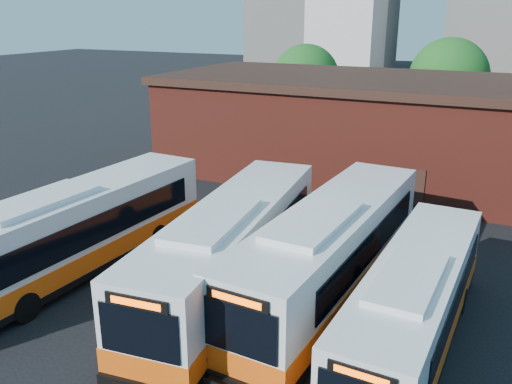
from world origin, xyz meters
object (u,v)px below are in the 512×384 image
at_px(bus_mideast, 330,256).
at_px(transit_worker, 200,362).
at_px(bus_east, 414,308).
at_px(bus_west, 76,234).
at_px(bus_midwest, 232,253).

xyz_separation_m(bus_mideast, transit_worker, (-1.62, -6.67, -0.82)).
bearing_deg(transit_worker, bus_mideast, -33.28).
bearing_deg(transit_worker, bus_east, -66.85).
bearing_deg(bus_mideast, bus_east, -26.47).
relative_size(bus_west, bus_mideast, 0.99).
height_order(bus_midwest, transit_worker, bus_midwest).
distance_m(bus_west, bus_mideast, 10.36).
height_order(bus_midwest, bus_east, bus_midwest).
xyz_separation_m(bus_midwest, bus_mideast, (3.43, 1.33, 0.02)).
distance_m(bus_mideast, transit_worker, 6.91).
bearing_deg(bus_mideast, bus_midwest, -155.21).
relative_size(bus_midwest, transit_worker, 7.73).
height_order(bus_east, transit_worker, bus_east).
bearing_deg(bus_midwest, bus_east, -11.58).
bearing_deg(bus_west, transit_worker, -23.03).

